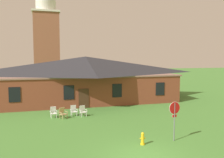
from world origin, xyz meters
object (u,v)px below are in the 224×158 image
(lawn_chair_by_porch, at_px, (53,112))
(fire_hydrant, at_px, (143,139))
(stop_sign, at_px, (175,113))
(lawn_chair_near_door, at_px, (63,113))
(lawn_chair_middle, at_px, (83,111))
(lawn_chair_left_end, at_px, (74,110))

(lawn_chair_by_porch, distance_m, fire_hydrant, 9.87)
(lawn_chair_by_porch, bearing_deg, stop_sign, -48.93)
(stop_sign, bearing_deg, fire_hydrant, -177.43)
(stop_sign, xyz_separation_m, lawn_chair_by_porch, (-7.30, 8.38, -1.31))
(fire_hydrant, bearing_deg, lawn_chair_near_door, 118.36)
(stop_sign, height_order, lawn_chair_by_porch, stop_sign)
(lawn_chair_by_porch, distance_m, lawn_chair_middle, 2.65)
(lawn_chair_by_porch, relative_size, lawn_chair_left_end, 1.00)
(lawn_chair_by_porch, height_order, fire_hydrant, lawn_chair_by_porch)
(lawn_chair_left_end, relative_size, lawn_chair_middle, 1.00)
(lawn_chair_by_porch, height_order, lawn_chair_middle, same)
(lawn_chair_left_end, distance_m, fire_hydrant, 9.25)
(lawn_chair_middle, bearing_deg, lawn_chair_left_end, 152.58)
(stop_sign, relative_size, lawn_chair_by_porch, 2.67)
(lawn_chair_by_porch, bearing_deg, lawn_chair_near_door, -36.29)
(stop_sign, distance_m, lawn_chair_middle, 9.49)
(lawn_chair_near_door, bearing_deg, lawn_chair_left_end, 36.23)
(lawn_chair_left_end, bearing_deg, lawn_chair_middle, -27.42)
(stop_sign, bearing_deg, lawn_chair_near_door, 129.87)
(stop_sign, height_order, lawn_chair_left_end, stop_sign)
(stop_sign, height_order, lawn_chair_middle, stop_sign)
(lawn_chair_by_porch, xyz_separation_m, lawn_chair_near_door, (0.79, -0.58, 0.00))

